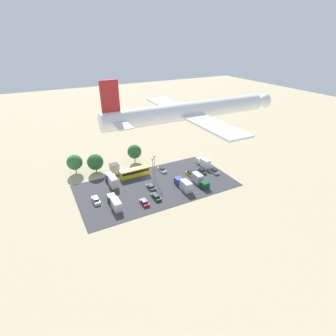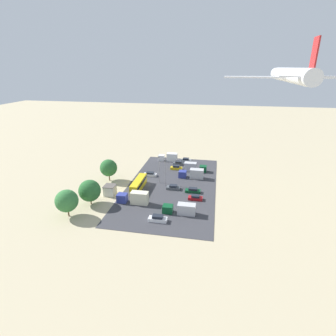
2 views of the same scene
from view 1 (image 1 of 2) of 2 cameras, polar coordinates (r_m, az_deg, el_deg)
The scene contains 23 objects.
ground_plane at distance 99.88m, azimuth -4.42°, elevation -1.78°, with size 400.00×400.00×0.00m, color tan.
parking_lot_surface at distance 93.62m, azimuth -2.47°, elevation -3.82°, with size 54.90×28.46×0.08m.
shed_building at distance 104.36m, azimuth -11.58°, elevation 0.03°, with size 3.45×3.41×3.11m.
bus at distance 99.50m, azimuth -7.25°, elevation -0.90°, with size 11.28×2.48×3.11m.
parked_car_0 at distance 103.00m, azimuth -1.32°, elevation -0.32°, with size 1.84×4.65×1.44m.
parked_car_1 at distance 83.95m, azimuth -5.17°, elevation -7.45°, with size 1.92×4.17×1.44m.
parked_car_2 at distance 102.63m, azimuth 7.31°, elevation -0.65°, with size 1.73×4.29×1.48m.
parked_car_3 at distance 86.38m, azimuth -2.64°, elevation -6.24°, with size 1.82×4.73×1.46m.
parked_car_4 at distance 87.65m, azimuth -15.43°, elevation -6.72°, with size 1.85×4.75×1.65m.
parked_car_5 at distance 91.65m, azimuth -3.74°, elevation -4.13°, with size 1.98×4.23×1.45m.
parked_car_6 at distance 103.13m, azimuth 9.98°, elevation -0.68°, with size 1.91×4.26×1.59m.
parked_car_7 at distance 100.09m, azimuth 4.85°, elevation -1.22°, with size 1.75×4.39×1.66m.
parked_truck_0 at distance 107.65m, azimuth 7.72°, elevation 1.26°, with size 2.39×7.73×3.33m.
parked_truck_1 at distance 91.34m, azimuth 3.47°, elevation -3.56°, with size 2.57×8.67×3.34m.
parked_truck_2 at distance 94.68m, azimuth 6.86°, elevation -2.57°, with size 2.45×8.25×3.23m.
parked_truck_3 at distance 83.78m, azimuth -11.45°, elevation -7.42°, with size 2.37×8.76×2.91m.
parked_truck_4 at distance 95.76m, azimuth -12.10°, elevation -2.55°, with size 2.41×9.08×3.57m.
tree_near_shed at distance 104.77m, azimuth -15.55°, elevation 1.27°, with size 6.17×6.17×7.27m.
tree_apron_mid at distance 106.19m, azimuth -19.67°, elevation 1.17°, with size 5.87×5.87×7.43m.
tree_apron_far at distance 109.71m, azimuth -7.32°, elevation 3.54°, with size 5.80×5.80×7.54m.
light_pole_lot_centre at distance 92.65m, azimuth -3.30°, elevation -0.42°, with size 0.90×0.28×9.69m.
light_pole_lot_edge at distance 95.34m, azimuth -2.92°, elevation 0.27°, with size 0.90×0.28×9.23m.
airplane at distance 53.05m, azimuth 5.52°, elevation 12.35°, with size 37.63×31.30×8.60m.
Camera 1 is at (33.87, 80.63, 48.24)m, focal length 28.00 mm.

